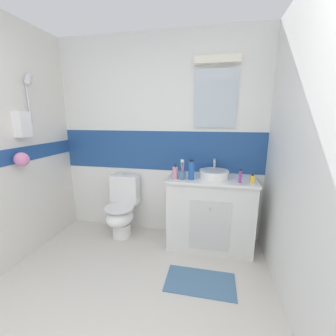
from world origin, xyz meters
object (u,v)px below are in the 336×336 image
Objects in this scene: toothpaste_tube_upright at (240,176)px; toilet at (122,209)px; toothbrush_cup at (182,174)px; sink_basin at (214,174)px; soap_dispenser at (175,173)px; shampoo_bottle_tall at (191,170)px; perfume_flask_small at (252,179)px.

toilet is at bearing 173.87° from toothpaste_tube_upright.
toilet is 3.57× the size of toothbrush_cup.
sink_basin is 0.44m from soap_dispenser.
toilet is at bearing 171.87° from shampoo_bottle_tall.
toilet is 5.30× the size of toothpaste_tube_upright.
shampoo_bottle_tall is (0.90, -0.13, 0.59)m from toilet.
soap_dispenser is 1.15× the size of toothpaste_tube_upright.
toilet is at bearing 174.87° from perfume_flask_small.
toothbrush_cup is 2.19× the size of perfume_flask_small.
soap_dispenser is (-0.08, 0.00, 0.01)m from toothbrush_cup.
toilet is 4.60× the size of soap_dispenser.
shampoo_bottle_tall is at bearing -8.13° from toilet.
perfume_flask_small is (1.53, -0.14, 0.53)m from toilet.
sink_basin reaches higher than perfume_flask_small.
toothbrush_cup is 1.48× the size of toothpaste_tube_upright.
toothbrush_cup reaches higher than sink_basin.
toothbrush_cup is 0.74m from perfume_flask_small.
shampoo_bottle_tall is (-0.64, 0.01, 0.06)m from perfume_flask_small.
toothbrush_cup is 1.29× the size of soap_dispenser.
soap_dispenser is at bearing -163.05° from sink_basin.
toothpaste_tube_upright is 1.47× the size of perfume_flask_small.
toothbrush_cup is at bearing -1.10° from soap_dispenser.
perfume_flask_small is at bearing -0.83° from shampoo_bottle_tall.
toothbrush_cup is at bearing 178.78° from toothpaste_tube_upright.
sink_basin is 1.67× the size of shampoo_bottle_tall.
perfume_flask_small is (0.39, -0.13, 0.00)m from sink_basin.
sink_basin reaches higher than toilet.
toothpaste_tube_upright is (0.61, -0.01, 0.01)m from toothbrush_cup.
toilet is 1.52m from toothpaste_tube_upright.
perfume_flask_small is (0.74, 0.00, -0.01)m from toothbrush_cup.
toothbrush_cup is (0.80, -0.14, 0.54)m from toilet.
sink_basin is at bearing 20.69° from toothbrush_cup.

